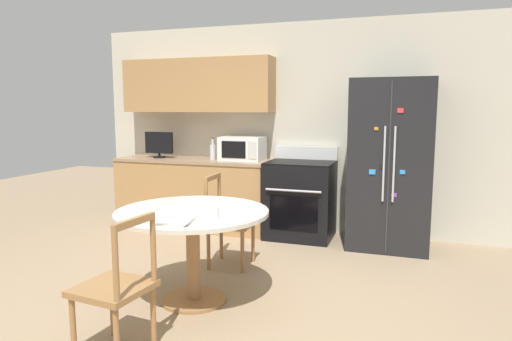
% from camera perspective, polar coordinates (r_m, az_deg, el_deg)
% --- Properties ---
extents(ground_plane, '(14.00, 14.00, 0.00)m').
position_cam_1_polar(ground_plane, '(3.69, -7.01, -17.14)').
color(ground_plane, '#9E8466').
extents(back_wall, '(5.20, 0.44, 2.60)m').
position_cam_1_polar(back_wall, '(5.87, 1.23, 6.71)').
color(back_wall, beige).
rests_on(back_wall, ground_plane).
extents(kitchen_counter, '(2.05, 0.64, 0.90)m').
position_cam_1_polar(kitchen_counter, '(6.02, -7.70, -2.79)').
color(kitchen_counter, '#AD7F4C').
rests_on(kitchen_counter, ground_plane).
extents(refrigerator, '(0.87, 0.75, 1.86)m').
position_cam_1_polar(refrigerator, '(5.26, 16.46, 0.73)').
color(refrigerator, black).
rests_on(refrigerator, ground_plane).
extents(oven_range, '(0.78, 0.68, 1.08)m').
position_cam_1_polar(oven_range, '(5.51, 5.55, -3.56)').
color(oven_range, black).
rests_on(oven_range, ground_plane).
extents(microwave, '(0.54, 0.36, 0.30)m').
position_cam_1_polar(microwave, '(5.73, -1.72, 2.76)').
color(microwave, white).
rests_on(microwave, kitchen_counter).
extents(countertop_tv, '(0.39, 0.16, 0.34)m').
position_cam_1_polar(countertop_tv, '(6.15, -12.02, 3.28)').
color(countertop_tv, black).
rests_on(countertop_tv, kitchen_counter).
extents(counter_bottle, '(0.07, 0.07, 0.28)m').
position_cam_1_polar(counter_bottle, '(5.82, -5.43, 2.40)').
color(counter_bottle, silver).
rests_on(counter_bottle, kitchen_counter).
extents(dining_table, '(1.21, 1.21, 0.75)m').
position_cam_1_polar(dining_table, '(3.68, -7.93, -7.12)').
color(dining_table, beige).
rests_on(dining_table, ground_plane).
extents(dining_chair_far, '(0.44, 0.44, 0.90)m').
position_cam_1_polar(dining_chair_far, '(4.52, -3.48, -6.50)').
color(dining_chair_far, '#9E7042').
rests_on(dining_chair_far, ground_plane).
extents(dining_chair_near, '(0.46, 0.46, 0.90)m').
position_cam_1_polar(dining_chair_near, '(3.07, -17.04, -13.90)').
color(dining_chair_near, '#9E7042').
rests_on(dining_chair_near, ground_plane).
extents(candle_glass, '(0.08, 0.08, 0.08)m').
position_cam_1_polar(candle_glass, '(3.36, -5.32, -5.36)').
color(candle_glass, silver).
rests_on(candle_glass, dining_table).
extents(mail_stack, '(0.27, 0.33, 0.02)m').
position_cam_1_polar(mail_stack, '(3.31, -9.64, -6.06)').
color(mail_stack, white).
rests_on(mail_stack, dining_table).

